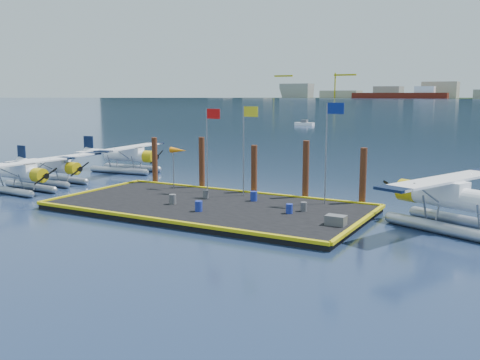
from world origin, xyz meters
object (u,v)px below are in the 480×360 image
(flagpole_red, at_px, (209,137))
(windsock, at_px, (178,151))
(seaplane_c, at_px, (128,157))
(piling_4, at_px, (363,178))
(piling_2, at_px, (254,171))
(piling_1, at_px, (202,165))
(seaplane_a, at_px, (21,175))
(drum_1, at_px, (199,206))
(piling_0, at_px, (155,162))
(seaplane_b, at_px, (56,168))
(drum_0, at_px, (206,194))
(piling_3, at_px, (306,172))
(seaplane_d, at_px, (451,201))
(drum_2, at_px, (289,209))
(drum_4, at_px, (304,207))
(flagpole_blue, at_px, (329,138))
(flagpole_yellow, at_px, (246,137))
(drum_3, at_px, (173,199))
(crate, at_px, (336,220))
(drum_5, at_px, (254,196))

(flagpole_red, height_order, windsock, flagpole_red)
(seaplane_c, distance_m, piling_4, 24.86)
(piling_2, bearing_deg, seaplane_c, 162.04)
(piling_1, bearing_deg, seaplane_a, -149.88)
(drum_1, distance_m, piling_0, 11.81)
(seaplane_b, height_order, piling_0, piling_0)
(drum_0, xyz_separation_m, piling_3, (5.77, 3.76, 1.47))
(drum_1, height_order, piling_4, piling_4)
(windsock, bearing_deg, seaplane_d, -4.54)
(flagpole_red, bearing_deg, seaplane_a, -158.70)
(drum_2, xyz_separation_m, flagpole_red, (-7.93, 3.71, 3.71))
(flagpole_red, xyz_separation_m, windsock, (-2.73, 0.00, -1.17))
(flagpole_red, bearing_deg, seaplane_c, 152.99)
(drum_4, height_order, flagpole_blue, flagpole_blue)
(flagpole_red, bearing_deg, drum_0, -64.58)
(seaplane_d, relative_size, piling_0, 2.59)
(drum_0, xyz_separation_m, piling_4, (9.77, 3.76, 1.32))
(drum_1, bearing_deg, seaplane_a, 178.15)
(flagpole_blue, bearing_deg, seaplane_b, -176.79)
(drum_4, bearing_deg, piling_4, 61.60)
(flagpole_yellow, height_order, piling_3, flagpole_yellow)
(flagpole_yellow, bearing_deg, windsock, 180.00)
(drum_1, bearing_deg, piling_4, 43.23)
(seaplane_a, height_order, flagpole_red, flagpole_red)
(seaplane_c, height_order, drum_1, seaplane_c)
(seaplane_b, bearing_deg, flagpole_blue, 95.43)
(drum_0, bearing_deg, drum_3, -106.36)
(crate, bearing_deg, drum_3, 178.72)
(drum_2, height_order, piling_0, piling_0)
(piling_0, height_order, piling_1, piling_1)
(drum_5, xyz_separation_m, windsock, (-7.06, 1.40, 2.51))
(windsock, distance_m, piling_3, 9.72)
(seaplane_c, bearing_deg, drum_4, 61.14)
(drum_5, relative_size, flagpole_red, 0.11)
(seaplane_d, relative_size, flagpole_blue, 1.59)
(drum_1, height_order, drum_2, drum_1)
(drum_3, relative_size, piling_1, 0.15)
(seaplane_b, relative_size, drum_4, 15.04)
(flagpole_yellow, xyz_separation_m, piling_1, (-4.70, 1.60, -2.41))
(drum_5, height_order, flagpole_red, flagpole_red)
(seaplane_b, distance_m, drum_3, 14.98)
(drum_5, bearing_deg, seaplane_a, -167.72)
(drum_4, xyz_separation_m, flagpole_blue, (0.54, 2.74, 4.00))
(drum_5, bearing_deg, flagpole_yellow, 133.61)
(piling_0, relative_size, piling_1, 0.95)
(drum_4, height_order, flagpole_yellow, flagpole_yellow)
(drum_4, bearing_deg, drum_2, -118.10)
(seaplane_b, bearing_deg, seaplane_d, 91.80)
(drum_0, xyz_separation_m, flagpole_yellow, (1.97, 2.16, 3.84))
(drum_4, relative_size, piling_2, 0.15)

